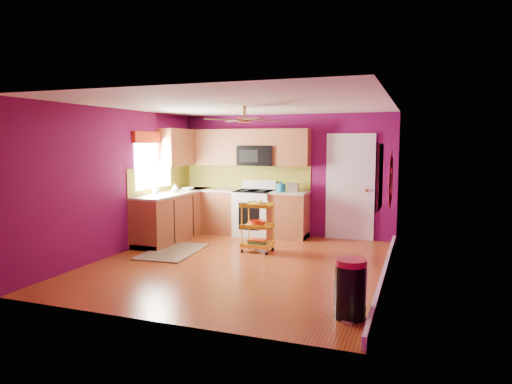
% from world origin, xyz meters
% --- Properties ---
extents(ground, '(5.00, 5.00, 0.00)m').
position_xyz_m(ground, '(0.00, 0.00, 0.00)').
color(ground, maroon).
rests_on(ground, ground).
extents(room_envelope, '(4.54, 5.04, 2.52)m').
position_xyz_m(room_envelope, '(0.03, 0.00, 1.63)').
color(room_envelope, '#630B48').
rests_on(room_envelope, ground).
extents(lower_cabinets, '(2.81, 2.31, 0.94)m').
position_xyz_m(lower_cabinets, '(-1.35, 1.82, 0.43)').
color(lower_cabinets, brown).
rests_on(lower_cabinets, ground).
extents(electric_range, '(0.76, 0.66, 1.13)m').
position_xyz_m(electric_range, '(-0.55, 2.17, 0.48)').
color(electric_range, white).
rests_on(electric_range, ground).
extents(upper_cabinetry, '(2.80, 2.30, 1.26)m').
position_xyz_m(upper_cabinetry, '(-1.24, 2.17, 1.80)').
color(upper_cabinetry, brown).
rests_on(upper_cabinetry, ground).
extents(left_window, '(0.08, 1.35, 1.08)m').
position_xyz_m(left_window, '(-2.22, 1.05, 1.74)').
color(left_window, white).
rests_on(left_window, ground).
extents(panel_door, '(0.95, 0.11, 2.15)m').
position_xyz_m(panel_door, '(1.35, 2.47, 1.02)').
color(panel_door, white).
rests_on(panel_door, ground).
extents(right_wall_art, '(0.04, 2.74, 1.04)m').
position_xyz_m(right_wall_art, '(2.23, -0.34, 1.44)').
color(right_wall_art, black).
rests_on(right_wall_art, ground).
extents(ceiling_fan, '(1.01, 1.01, 0.26)m').
position_xyz_m(ceiling_fan, '(0.00, 0.20, 2.29)').
color(ceiling_fan, '#BF8C3F').
rests_on(ceiling_fan, ground).
extents(shag_rug, '(0.95, 1.45, 0.02)m').
position_xyz_m(shag_rug, '(-1.41, 0.31, 0.01)').
color(shag_rug, black).
rests_on(shag_rug, ground).
extents(rolling_cart, '(0.53, 0.39, 0.94)m').
position_xyz_m(rolling_cart, '(-0.01, 0.86, 0.48)').
color(rolling_cart, yellow).
rests_on(rolling_cart, ground).
extents(trash_can, '(0.39, 0.40, 0.66)m').
position_xyz_m(trash_can, '(1.98, -1.68, 0.33)').
color(trash_can, black).
rests_on(trash_can, ground).
extents(teal_kettle, '(0.18, 0.18, 0.21)m').
position_xyz_m(teal_kettle, '(0.02, 2.16, 1.02)').
color(teal_kettle, '#136F94').
rests_on(teal_kettle, lower_cabinets).
extents(toaster, '(0.22, 0.15, 0.18)m').
position_xyz_m(toaster, '(0.26, 2.21, 1.03)').
color(toaster, beige).
rests_on(toaster, lower_cabinets).
extents(soap_bottle_a, '(0.08, 0.08, 0.17)m').
position_xyz_m(soap_bottle_a, '(-1.89, 1.28, 1.03)').
color(soap_bottle_a, '#EA3F72').
rests_on(soap_bottle_a, lower_cabinets).
extents(soap_bottle_b, '(0.12, 0.12, 0.16)m').
position_xyz_m(soap_bottle_b, '(-1.90, 1.27, 1.02)').
color(soap_bottle_b, white).
rests_on(soap_bottle_b, lower_cabinets).
extents(counter_dish, '(0.25, 0.25, 0.06)m').
position_xyz_m(counter_dish, '(-1.86, 1.75, 0.97)').
color(counter_dish, white).
rests_on(counter_dish, lower_cabinets).
extents(counter_cup, '(0.13, 0.13, 0.10)m').
position_xyz_m(counter_cup, '(-2.07, 0.86, 0.99)').
color(counter_cup, white).
rests_on(counter_cup, lower_cabinets).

